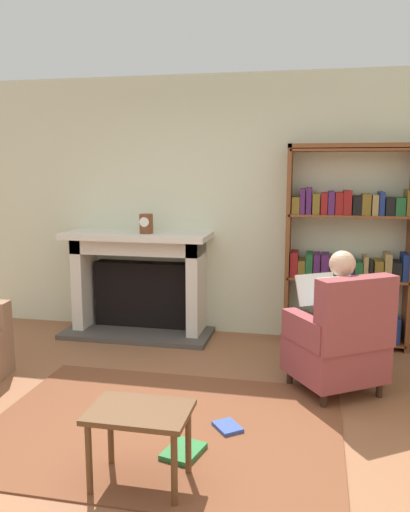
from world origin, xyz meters
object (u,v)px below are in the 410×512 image
bookshelf (347,254)px  seated_reader (332,314)px  armchair_reading (340,342)px  mantel_clock (146,224)px  fireplace (140,280)px  side_table (140,421)px

bookshelf → seated_reader: bearing=-98.0°
armchair_reading → seated_reader: seated_reader is taller
mantel_clock → bookshelf: 2.03m
fireplace → armchair_reading: (2.03, -1.18, -0.15)m
mantel_clock → seated_reader: size_ratio=0.17×
armchair_reading → side_table: (-1.13, -1.48, -0.05)m
seated_reader → side_table: 1.92m
side_table → armchair_reading: bearing=52.6°
fireplace → armchair_reading: 2.36m
mantel_clock → seated_reader: bearing=-27.9°
seated_reader → side_table: (-1.07, -1.58, -0.24)m
fireplace → side_table: fireplace is taller
mantel_clock → side_table: mantel_clock is taller
fireplace → side_table: (0.90, -2.66, -0.20)m
mantel_clock → side_table: (0.79, -2.56, -0.81)m
bookshelf → seated_reader: bookshelf is taller
fireplace → bookshelf: size_ratio=0.79×
mantel_clock → armchair_reading: mantel_clock is taller
bookshelf → side_table: 3.01m
armchair_reading → side_table: bearing=18.6°
bookshelf → seated_reader: size_ratio=1.74×
bookshelf → mantel_clock: bearing=-176.1°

